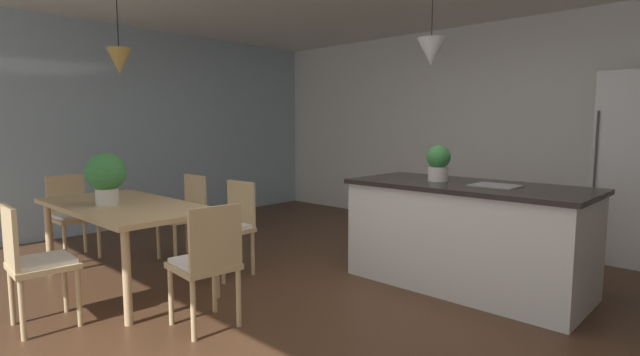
% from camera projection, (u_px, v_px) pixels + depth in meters
% --- Properties ---
extents(ground_plane, '(10.00, 8.40, 0.04)m').
position_uv_depth(ground_plane, '(354.00, 307.00, 3.70)').
color(ground_plane, '#4C301E').
extents(wall_back_kitchen, '(10.00, 0.12, 2.70)m').
position_uv_depth(wall_back_kitchen, '(520.00, 129.00, 5.90)').
color(wall_back_kitchen, white).
rests_on(wall_back_kitchen, ground_plane).
extents(window_wall_left_glazing, '(0.06, 8.40, 2.70)m').
position_uv_depth(window_wall_left_glazing, '(120.00, 129.00, 6.32)').
color(window_wall_left_glazing, '#9EB7C6').
rests_on(window_wall_left_glazing, ground_plane).
extents(dining_table, '(1.79, 0.89, 0.72)m').
position_uv_depth(dining_table, '(125.00, 212.00, 4.07)').
color(dining_table, tan).
rests_on(dining_table, ground_plane).
extents(chair_far_right, '(0.41, 0.41, 0.87)m').
position_uv_depth(chair_far_right, '(231.00, 225.00, 4.40)').
color(chair_far_right, tan).
rests_on(chair_far_right, ground_plane).
extents(chair_near_right, '(0.43, 0.43, 0.87)m').
position_uv_depth(chair_near_right, '(34.00, 261.00, 3.23)').
color(chair_near_right, tan).
rests_on(chair_near_right, ground_plane).
extents(chair_window_end, '(0.42, 0.42, 0.87)m').
position_uv_depth(chair_window_end, '(72.00, 214.00, 4.95)').
color(chair_window_end, tan).
rests_on(chair_window_end, ground_plane).
extents(chair_kitchen_end, '(0.43, 0.43, 0.87)m').
position_uv_depth(chair_kitchen_end, '(207.00, 261.00, 3.22)').
color(chair_kitchen_end, tan).
rests_on(chair_kitchen_end, ground_plane).
extents(chair_far_left, '(0.40, 0.40, 0.87)m').
position_uv_depth(chair_far_left, '(185.00, 214.00, 4.95)').
color(chair_far_left, tan).
rests_on(chair_far_left, ground_plane).
extents(kitchen_island, '(1.99, 0.92, 0.91)m').
position_uv_depth(kitchen_island, '(466.00, 234.00, 4.07)').
color(kitchen_island, silver).
rests_on(kitchen_island, ground_plane).
extents(refrigerator, '(0.65, 0.67, 1.92)m').
position_uv_depth(refrigerator, '(635.00, 168.00, 4.76)').
color(refrigerator, silver).
rests_on(refrigerator, ground_plane).
extents(pendant_over_table, '(0.20, 0.20, 0.88)m').
position_uv_depth(pendant_over_table, '(119.00, 61.00, 3.95)').
color(pendant_over_table, black).
extents(pendant_over_island_main, '(0.25, 0.25, 0.78)m').
position_uv_depth(pendant_over_island_main, '(431.00, 52.00, 4.16)').
color(pendant_over_island_main, black).
extents(potted_plant_on_island, '(0.21, 0.21, 0.32)m').
position_uv_depth(potted_plant_on_island, '(438.00, 162.00, 4.20)').
color(potted_plant_on_island, beige).
rests_on(potted_plant_on_island, kitchen_island).
extents(potted_plant_on_table, '(0.33, 0.33, 0.44)m').
position_uv_depth(potted_plant_on_table, '(106.00, 175.00, 3.96)').
color(potted_plant_on_table, beige).
rests_on(potted_plant_on_table, dining_table).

